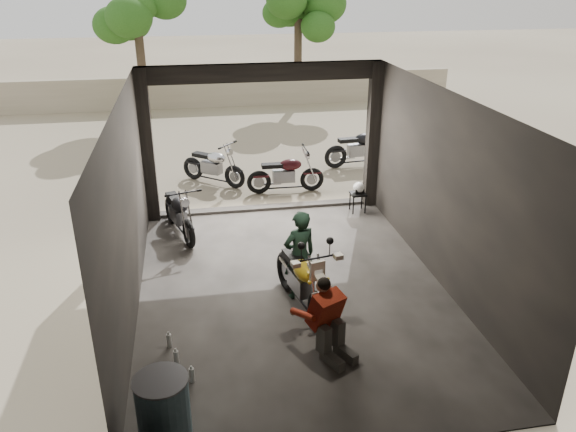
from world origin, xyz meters
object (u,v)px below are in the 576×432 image
object	(u,v)px
left_bike	(178,210)
outside_bike_a	(213,163)
stool	(358,196)
outside_bike_c	(360,145)
oil_drum	(164,413)
rider	(299,255)
mechanic	(331,322)
sign_post	(396,144)
helmet	(359,188)
main_bike	(302,276)
outside_bike_b	(286,171)

from	to	relation	value
left_bike	outside_bike_a	size ratio (longest dim) A/B	0.99
stool	outside_bike_c	bearing A→B (deg)	72.45
left_bike	oil_drum	distance (m)	5.54
rider	mechanic	distance (m)	1.59
rider	sign_post	size ratio (longest dim) A/B	0.71
mechanic	stool	size ratio (longest dim) A/B	2.46
outside_bike_a	sign_post	distance (m)	4.50
helmet	outside_bike_c	bearing A→B (deg)	88.69
sign_post	left_bike	bearing A→B (deg)	-168.69
main_bike	left_bike	distance (m)	3.63
mechanic	helmet	xyz separation A→B (m)	(1.82, 4.79, 0.02)
sign_post	stool	bearing A→B (deg)	-161.24
stool	sign_post	world-z (taller)	sign_post
outside_bike_c	sign_post	world-z (taller)	sign_post
rider	sign_post	bearing A→B (deg)	-145.62
main_bike	sign_post	xyz separation A→B (m)	(2.84, 3.82, 0.83)
sign_post	helmet	bearing A→B (deg)	-161.73
outside_bike_c	stool	xyz separation A→B (m)	(-0.97, -3.06, -0.21)
outside_bike_b	outside_bike_c	xyz separation A→B (m)	(2.31, 1.60, 0.05)
sign_post	main_bike	bearing A→B (deg)	-123.93
main_bike	outside_bike_b	world-z (taller)	main_bike
left_bike	outside_bike_c	bearing A→B (deg)	19.99
main_bike	helmet	size ratio (longest dim) A/B	6.75
outside_bike_a	helmet	world-z (taller)	outside_bike_a
main_bike	outside_bike_c	size ratio (longest dim) A/B	1.02
stool	rider	bearing A→B (deg)	-121.15
oil_drum	sign_post	bearing A→B (deg)	52.09
outside_bike_a	helmet	bearing A→B (deg)	-88.07
rider	main_bike	bearing A→B (deg)	68.04
oil_drum	sign_post	distance (m)	7.98
stool	sign_post	bearing A→B (deg)	16.10
sign_post	oil_drum	bearing A→B (deg)	-125.26
outside_bike_c	sign_post	distance (m)	2.94
mechanic	helmet	distance (m)	5.12
helmet	outside_bike_a	bearing A→B (deg)	158.12
left_bike	rider	world-z (taller)	rider
outside_bike_a	sign_post	bearing A→B (deg)	-78.78
outside_bike_c	mechanic	xyz separation A→B (m)	(-2.78, -7.84, -0.04)
outside_bike_a	mechanic	xyz separation A→B (m)	(1.20, -7.14, 0.01)
stool	helmet	size ratio (longest dim) A/B	1.71
rider	sign_post	world-z (taller)	sign_post
left_bike	stool	size ratio (longest dim) A/B	3.53
rider	oil_drum	bearing A→B (deg)	37.06
left_bike	sign_post	distance (m)	4.84
outside_bike_a	outside_bike_c	size ratio (longest dim) A/B	0.92
outside_bike_c	rider	bearing A→B (deg)	148.62
main_bike	oil_drum	bearing A→B (deg)	-140.91
outside_bike_c	helmet	xyz separation A→B (m)	(-0.96, -3.05, -0.02)
oil_drum	outside_bike_b	bearing A→B (deg)	70.42
sign_post	rider	bearing A→B (deg)	-126.43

